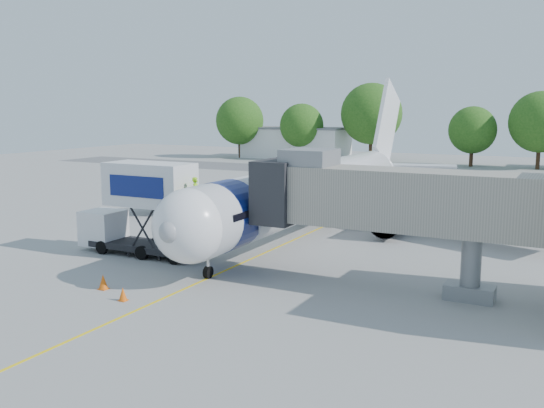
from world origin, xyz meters
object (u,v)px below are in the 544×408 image
at_px(ground_tug, 103,289).
at_px(jet_bridge, 376,199).
at_px(catering_hiloader, 142,209).
at_px(aircraft, 315,190).

bearing_deg(ground_tug, jet_bridge, 38.79).
relative_size(jet_bridge, catering_hiloader, 1.64).
xyz_separation_m(jet_bridge, ground_tug, (-9.57, -8.39, -3.53)).
bearing_deg(catering_hiloader, jet_bridge, 0.01).
bearing_deg(jet_bridge, aircraft, 125.70).
height_order(aircraft, catering_hiloader, aircraft).
bearing_deg(aircraft, ground_tug, -94.62).
bearing_deg(ground_tug, catering_hiloader, 116.76).
bearing_deg(jet_bridge, catering_hiloader, -179.99).
relative_size(aircraft, jet_bridge, 2.71).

